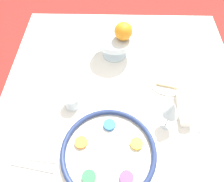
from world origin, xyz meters
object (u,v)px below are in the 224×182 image
bread_plate (167,79)px  napkin_roll (184,108)px  orange_fruit (122,31)px  cup_near (72,101)px  wine_glass (172,110)px  fruit_stand (115,41)px  seder_plate (109,152)px

bread_plate → napkin_roll: napkin_roll is taller
orange_fruit → bread_plate: orange_fruit is taller
orange_fruit → cup_near: (-0.30, 0.21, -0.13)m
orange_fruit → bread_plate: 0.30m
napkin_roll → bread_plate: bearing=15.4°
orange_fruit → bread_plate: size_ratio=0.46×
wine_glass → orange_fruit: size_ratio=1.77×
fruit_stand → bread_plate: size_ratio=1.02×
napkin_roll → seder_plate: bearing=122.1°
bread_plate → cup_near: bearing=108.6°
napkin_roll → wine_glass: bearing=128.6°
seder_plate → fruit_stand: 0.52m
orange_fruit → napkin_roll: orange_fruit is taller
wine_glass → napkin_roll: (0.06, -0.08, -0.08)m
fruit_stand → napkin_roll: size_ratio=1.15×
seder_plate → fruit_stand: fruit_stand is taller
orange_fruit → napkin_roll: size_ratio=0.52×
fruit_stand → cup_near: bearing=150.4°
wine_glass → fruit_stand: size_ratio=0.80×
fruit_stand → wine_glass: bearing=-150.8°
orange_fruit → napkin_roll: bearing=-140.5°
seder_plate → cup_near: cup_near is taller
fruit_stand → napkin_roll: bearing=-138.1°
wine_glass → orange_fruit: bearing=25.9°
orange_fruit → fruit_stand: bearing=70.7°
wine_glass → napkin_roll: size_ratio=0.93×
fruit_stand → bread_plate: (-0.16, -0.25, -0.08)m
cup_near → bread_plate: bearing=-71.4°
seder_plate → napkin_roll: bearing=-57.9°
wine_glass → orange_fruit: (0.37, 0.18, 0.05)m
fruit_stand → bread_plate: bearing=-123.6°
wine_glass → bread_plate: size_ratio=0.82×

